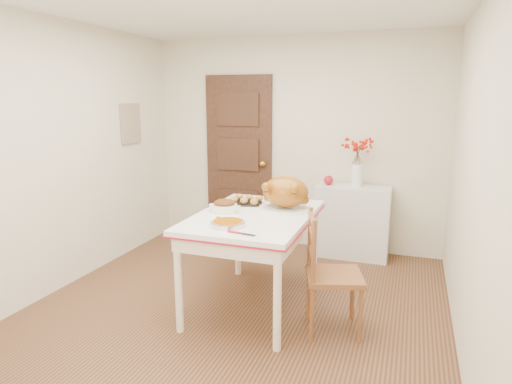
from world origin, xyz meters
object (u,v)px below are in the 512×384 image
at_px(chair_oak, 334,273).
at_px(kitchen_table, 254,261).
at_px(sideboard, 352,222).
at_px(pumpkin_pie, 228,222).
at_px(turkey_platter, 286,194).

bearing_deg(chair_oak, kitchen_table, 58.78).
height_order(sideboard, pumpkin_pie, pumpkin_pie).
xyz_separation_m(chair_oak, pumpkin_pie, (-0.79, -0.21, 0.39)).
distance_m(chair_oak, pumpkin_pie, 0.91).
bearing_deg(sideboard, turkey_platter, -107.56).
bearing_deg(turkey_platter, sideboard, 51.74).
distance_m(turkey_platter, pumpkin_pie, 0.69).
xyz_separation_m(kitchen_table, turkey_platter, (0.21, 0.22, 0.56)).
bearing_deg(pumpkin_pie, turkey_platter, 65.12).
bearing_deg(chair_oak, sideboard, -13.80).
bearing_deg(pumpkin_pie, chair_oak, 14.92).
xyz_separation_m(sideboard, turkey_platter, (-0.42, -1.33, 0.57)).
height_order(sideboard, chair_oak, chair_oak).
relative_size(sideboard, pumpkin_pie, 3.11).
relative_size(kitchen_table, pumpkin_pie, 5.28).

